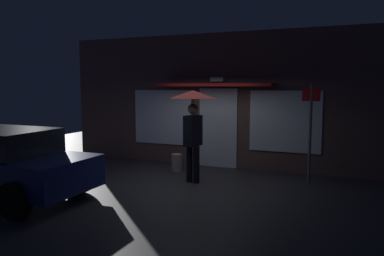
{
  "coord_description": "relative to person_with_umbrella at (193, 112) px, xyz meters",
  "views": [
    {
      "loc": [
        3.49,
        -7.78,
        2.27
      ],
      "look_at": [
        0.02,
        0.29,
        1.29
      ],
      "focal_mm": 35.52,
      "sensor_mm": 36.0,
      "label": 1
    }
  ],
  "objects": [
    {
      "name": "street_sign_post",
      "position": [
        2.52,
        1.0,
        -0.36
      ],
      "size": [
        0.4,
        0.07,
        2.32
      ],
      "color": "#595B60",
      "rests_on": "ground"
    },
    {
      "name": "ground_plane",
      "position": [
        -0.04,
        -0.29,
        -1.68
      ],
      "size": [
        18.0,
        18.0,
        0.0
      ],
      "primitive_type": "plane",
      "color": "#2D2D33"
    },
    {
      "name": "person_with_umbrella",
      "position": [
        0.0,
        0.0,
        0.0
      ],
      "size": [
        1.08,
        1.08,
        2.17
      ],
      "rotation": [
        0.0,
        0.0,
        1.36
      ],
      "color": "black",
      "rests_on": "ground"
    },
    {
      "name": "building_facade",
      "position": [
        -0.04,
        2.05,
        0.17
      ],
      "size": [
        9.51,
        1.0,
        3.72
      ],
      "color": "brown",
      "rests_on": "ground"
    },
    {
      "name": "sidewalk_bollard",
      "position": [
        -0.85,
        0.9,
        -1.44
      ],
      "size": [
        0.28,
        0.28,
        0.47
      ],
      "primitive_type": "cylinder",
      "color": "#9E998E",
      "rests_on": "ground"
    }
  ]
}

